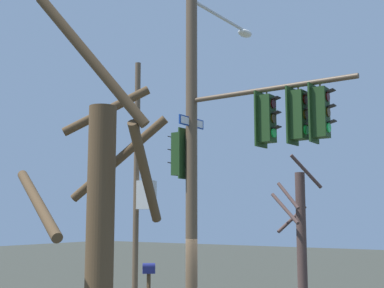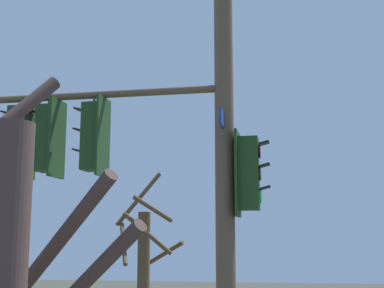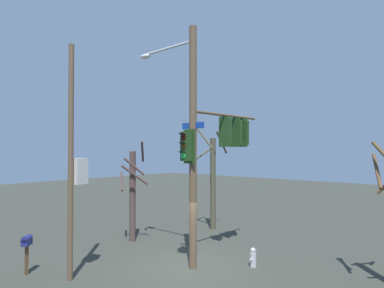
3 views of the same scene
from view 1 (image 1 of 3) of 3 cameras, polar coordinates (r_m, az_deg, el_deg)
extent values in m
cylinder|color=brown|center=(13.39, -0.05, -0.98)|extent=(0.30, 0.30, 9.28)
cylinder|color=silver|center=(15.57, 3.07, 13.54)|extent=(0.18, 2.88, 0.10)
ellipsoid|color=silver|center=(16.71, 5.73, 11.76)|extent=(0.38, 0.61, 0.20)
cylinder|color=brown|center=(12.55, 8.06, 5.83)|extent=(4.29, 0.25, 0.12)
cube|color=#1E3D19|center=(12.40, 8.10, 2.69)|extent=(0.31, 0.37, 1.10)
cube|color=#1E3D19|center=(12.48, 7.40, 2.61)|extent=(0.06, 0.56, 1.30)
cylinder|color=#2F0403|center=(12.40, 8.74, 4.31)|extent=(0.04, 0.22, 0.22)
cube|color=black|center=(12.39, 9.04, 4.89)|extent=(0.17, 0.22, 0.06)
cylinder|color=#352504|center=(12.33, 8.78, 2.76)|extent=(0.04, 0.22, 0.22)
cube|color=black|center=(12.32, 9.08, 3.35)|extent=(0.17, 0.22, 0.06)
cylinder|color=#19D147|center=(12.27, 8.81, 1.20)|extent=(0.04, 0.22, 0.22)
cube|color=black|center=(12.26, 9.11, 1.79)|extent=(0.17, 0.22, 0.06)
cylinder|color=brown|center=(12.53, 8.04, 5.50)|extent=(0.04, 0.04, 0.15)
cube|color=#1E3D19|center=(12.08, 11.44, 3.05)|extent=(0.32, 0.38, 1.10)
cube|color=#1E3D19|center=(12.15, 10.72, 2.97)|extent=(0.07, 0.56, 1.30)
cylinder|color=#2F0403|center=(12.08, 12.11, 4.72)|extent=(0.04, 0.22, 0.22)
cube|color=black|center=(12.07, 12.42, 5.31)|extent=(0.17, 0.22, 0.06)
cylinder|color=#352504|center=(12.01, 12.16, 3.13)|extent=(0.04, 0.22, 0.22)
cube|color=black|center=(12.00, 12.47, 3.73)|extent=(0.17, 0.22, 0.06)
cylinder|color=#19D147|center=(11.95, 12.21, 1.53)|extent=(0.04, 0.22, 0.22)
cube|color=black|center=(11.94, 12.52, 2.13)|extent=(0.17, 0.22, 0.06)
cylinder|color=brown|center=(12.21, 11.37, 5.93)|extent=(0.04, 0.04, 0.15)
cube|color=#1E3D19|center=(11.89, 13.71, 3.29)|extent=(0.31, 0.36, 1.10)
cube|color=#1E3D19|center=(11.94, 12.94, 3.22)|extent=(0.05, 0.56, 1.30)
cylinder|color=#2F0403|center=(11.91, 14.41, 4.97)|extent=(0.03, 0.22, 0.22)
cube|color=black|center=(11.91, 14.74, 5.57)|extent=(0.16, 0.21, 0.06)
cylinder|color=#352504|center=(11.84, 14.47, 3.37)|extent=(0.03, 0.22, 0.22)
cube|color=black|center=(11.84, 14.80, 3.97)|extent=(0.16, 0.21, 0.06)
cylinder|color=#19D147|center=(11.78, 14.53, 1.74)|extent=(0.03, 0.22, 0.22)
cube|color=black|center=(11.78, 14.85, 2.35)|extent=(0.16, 0.21, 0.06)
cylinder|color=brown|center=(12.02, 13.62, 6.22)|extent=(0.04, 0.04, 0.15)
cube|color=#1E3D19|center=(13.60, -1.32, -1.10)|extent=(0.31, 0.37, 1.10)
cube|color=#1E3D19|center=(13.51, -0.74, -1.05)|extent=(0.06, 0.56, 1.30)
cylinder|color=#2F0403|center=(13.75, -1.87, 0.26)|extent=(0.04, 0.22, 0.22)
cube|color=black|center=(13.81, -2.12, 0.73)|extent=(0.17, 0.21, 0.06)
cylinder|color=#352504|center=(13.70, -1.88, -1.15)|extent=(0.04, 0.22, 0.22)
cube|color=black|center=(13.76, -2.13, -0.67)|extent=(0.17, 0.21, 0.06)
cylinder|color=#19D147|center=(13.67, -1.89, -2.56)|extent=(0.04, 0.22, 0.22)
cube|color=black|center=(13.72, -2.14, -2.08)|extent=(0.17, 0.21, 0.06)
cube|color=navy|center=(13.51, -0.05, 2.37)|extent=(0.03, 1.10, 0.24)
cube|color=white|center=(13.50, 0.01, 2.38)|extent=(0.01, 1.00, 0.18)
cylinder|color=brown|center=(17.47, -6.02, -4.33)|extent=(0.19, 0.19, 8.19)
cube|color=silver|center=(17.30, -4.93, -5.48)|extent=(0.63, 0.56, 0.92)
cube|color=navy|center=(19.31, -4.68, -13.37)|extent=(0.49, 0.47, 0.24)
cylinder|color=navy|center=(19.30, -4.67, -13.02)|extent=(0.49, 0.47, 0.24)
cylinder|color=#4A3632|center=(17.16, 11.72, -10.42)|extent=(0.31, 0.31, 4.44)
cylinder|color=#4A3632|center=(16.76, 12.19, -2.90)|extent=(0.81, 0.82, 1.06)
cylinder|color=#4A3632|center=(17.58, 10.71, -7.96)|extent=(0.73, 0.97, 0.89)
cylinder|color=#4A3632|center=(16.86, 10.31, -5.49)|extent=(0.95, 0.60, 0.89)
cylinder|color=#4A3632|center=(16.76, 9.95, -6.84)|extent=(1.20, 0.74, 1.00)
cylinder|color=brown|center=(6.15, -10.74, 8.87)|extent=(1.21, 0.77, 1.57)
cylinder|color=brown|center=(6.26, -16.27, -6.09)|extent=(1.46, 0.77, 0.85)
cylinder|color=brown|center=(7.19, -9.20, 3.55)|extent=(0.99, 0.81, 0.71)
cylinder|color=brown|center=(7.13, -7.86, -1.62)|extent=(1.29, 0.61, 1.14)
cylinder|color=brown|center=(6.34, -5.03, -3.27)|extent=(0.56, 1.14, 1.15)
camera|label=2|loc=(20.93, 10.44, -6.01)|focal=50.64mm
camera|label=3|loc=(17.44, -48.34, -0.49)|focal=32.08mm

